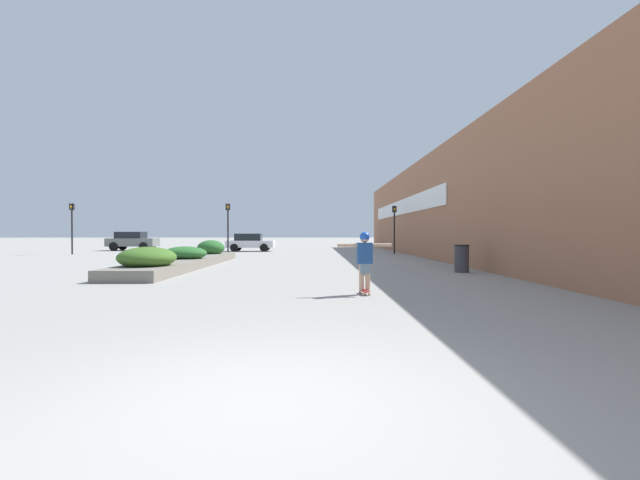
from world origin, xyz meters
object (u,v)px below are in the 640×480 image
at_px(skateboard, 365,291).
at_px(traffic_light_right, 394,221).
at_px(skateboarder, 365,255).
at_px(car_leftmost, 250,242).
at_px(car_center_left, 490,242).
at_px(traffic_light_left, 228,220).
at_px(traffic_light_far_left, 72,220).
at_px(car_center_right, 132,241).
at_px(trash_bin, 462,258).

height_order(skateboard, traffic_light_right, traffic_light_right).
height_order(skateboard, skateboarder, skateboarder).
xyz_separation_m(car_leftmost, car_center_left, (19.66, -0.03, 0.03)).
xyz_separation_m(car_center_left, traffic_light_right, (-8.79, -5.10, 1.53)).
xyz_separation_m(skateboarder, traffic_light_right, (4.34, 19.66, 1.38)).
bearing_deg(traffic_light_left, skateboard, -69.70).
distance_m(car_center_left, traffic_light_far_left, 31.64).
relative_size(skateboard, car_center_right, 0.15).
xyz_separation_m(car_center_left, traffic_light_far_left, (-31.18, -5.15, 1.62)).
distance_m(skateboard, skateboarder, 0.87).
relative_size(traffic_light_left, traffic_light_far_left, 1.00).
height_order(car_center_left, car_center_right, car_center_right).
height_order(car_center_left, traffic_light_left, traffic_light_left).
bearing_deg(traffic_light_far_left, car_center_right, 80.23).
relative_size(car_center_right, traffic_light_right, 1.19).
bearing_deg(car_center_left, traffic_light_far_left, -80.62).
bearing_deg(skateboard, skateboarder, -103.60).
relative_size(trash_bin, traffic_light_left, 0.29).
relative_size(trash_bin, car_center_right, 0.26).
xyz_separation_m(trash_bin, car_leftmost, (-10.80, 19.10, 0.24)).
distance_m(trash_bin, car_center_right, 29.69).
bearing_deg(traffic_light_far_left, skateboarder, -47.38).
height_order(skateboard, car_leftmost, car_leftmost).
xyz_separation_m(car_leftmost, traffic_light_left, (-0.74, -5.15, 1.65)).
relative_size(traffic_light_left, traffic_light_right, 1.04).
relative_size(car_center_left, traffic_light_left, 1.27).
bearing_deg(car_leftmost, trash_bin, 29.48).
distance_m(skateboarder, traffic_light_left, 21.00).
height_order(car_center_right, traffic_light_far_left, traffic_light_far_left).
relative_size(trash_bin, car_leftmost, 0.27).
distance_m(skateboard, traffic_light_left, 21.08).
height_order(traffic_light_right, traffic_light_far_left, traffic_light_far_left).
height_order(skateboard, car_center_left, car_center_left).
relative_size(skateboarder, car_leftmost, 0.36).
bearing_deg(traffic_light_left, trash_bin, -50.42).
bearing_deg(traffic_light_right, car_center_right, 161.98).
bearing_deg(traffic_light_left, traffic_light_far_left, -179.80).
xyz_separation_m(skateboarder, traffic_light_left, (-7.27, 19.65, 1.46)).
xyz_separation_m(skateboarder, car_leftmost, (-6.53, 24.79, -0.19)).
bearing_deg(traffic_light_left, car_center_right, 144.20).
bearing_deg(car_center_left, car_center_right, -93.42).
xyz_separation_m(traffic_light_left, traffic_light_far_left, (-10.77, -0.04, 0.00)).
distance_m(trash_bin, traffic_light_far_left, 26.37).
bearing_deg(skateboarder, car_leftmost, 100.62).
bearing_deg(skateboarder, car_center_left, 57.92).
height_order(skateboarder, traffic_light_left, traffic_light_left).
bearing_deg(traffic_light_right, traffic_light_far_left, -179.86).
relative_size(skateboard, traffic_light_far_left, 0.17).
bearing_deg(car_center_right, traffic_light_left, 54.20).
relative_size(car_center_left, car_center_right, 1.12).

